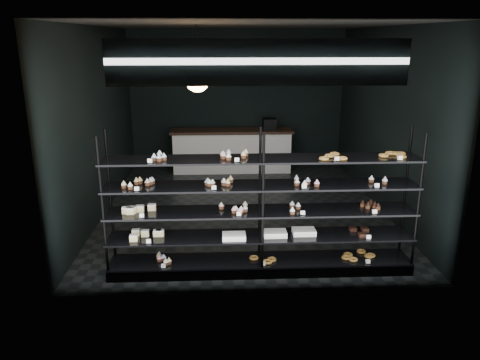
{
  "coord_description": "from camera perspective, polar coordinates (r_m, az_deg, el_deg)",
  "views": [
    {
      "loc": [
        -0.44,
        -8.11,
        3.01
      ],
      "look_at": [
        -0.15,
        -1.9,
        1.11
      ],
      "focal_mm": 35.0,
      "sensor_mm": 36.0,
      "label": 1
    }
  ],
  "objects": [
    {
      "name": "room",
      "position": [
        8.24,
        0.46,
        7.14
      ],
      "size": [
        5.01,
        6.01,
        3.2
      ],
      "color": "black",
      "rests_on": "ground"
    },
    {
      "name": "signage",
      "position": [
        5.2,
        2.28,
        14.12
      ],
      "size": [
        3.3,
        0.05,
        0.5
      ],
      "color": "#0C143C",
      "rests_on": "room"
    },
    {
      "name": "display_shelf",
      "position": [
        6.16,
        2.33,
        -5.76
      ],
      "size": [
        4.0,
        0.5,
        1.91
      ],
      "color": "black",
      "rests_on": "room"
    },
    {
      "name": "pendant_lamp",
      "position": [
        6.67,
        -5.23,
        12.12
      ],
      "size": [
        0.35,
        0.35,
        0.9
      ],
      "color": "black",
      "rests_on": "room"
    },
    {
      "name": "service_counter",
      "position": [
        10.9,
        -0.93,
        3.69
      ],
      "size": [
        2.79,
        0.65,
        1.23
      ],
      "color": "silver",
      "rests_on": "room"
    }
  ]
}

